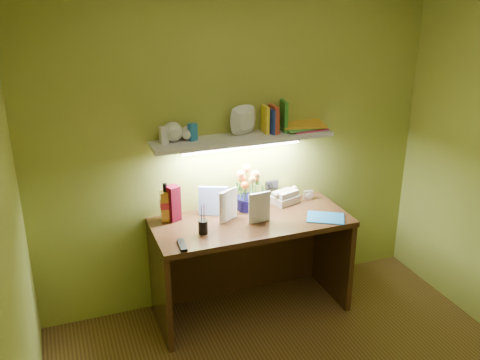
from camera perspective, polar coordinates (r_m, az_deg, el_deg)
name	(u,v)px	position (r m, az deg, el deg)	size (l,w,h in m)	color
desk	(251,266)	(3.97, 1.20, -9.15)	(1.40, 0.60, 0.75)	#31210D
flower_bouquet	(249,188)	(3.91, 0.94, -0.91)	(0.20, 0.20, 0.32)	#0B0833
telephone	(285,196)	(4.06, 4.84, -1.68)	(0.19, 0.14, 0.12)	beige
desk_clock	(308,195)	(4.15, 7.29, -1.60)	(0.07, 0.03, 0.07)	#BBBCC0
whisky_bottle	(166,202)	(3.77, -7.93, -2.33)	(0.07, 0.07, 0.28)	#BC7A1B
whisky_box	(173,203)	(3.77, -7.16, -2.48)	(0.08, 0.08, 0.26)	#590716
pen_cup	(203,222)	(3.58, -3.97, -4.53)	(0.07, 0.07, 0.16)	black
art_card	(213,201)	(3.84, -2.87, -2.23)	(0.21, 0.04, 0.21)	silver
tv_remote	(182,245)	(3.46, -6.18, -6.91)	(0.04, 0.16, 0.02)	black
blue_folder	(326,218)	(3.87, 9.11, -3.99)	(0.26, 0.19, 0.01)	#2070B4
desk_book_a	(220,209)	(3.68, -2.19, -3.13)	(0.17, 0.02, 0.23)	white
desk_book_b	(249,209)	(3.69, 0.96, -3.16)	(0.16, 0.02, 0.22)	silver
wall_shelf	(247,133)	(3.76, 0.71, 5.04)	(1.31, 0.32, 0.25)	silver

